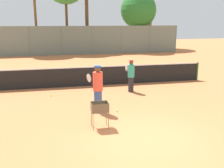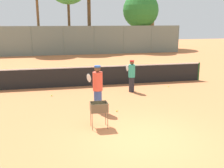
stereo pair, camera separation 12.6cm
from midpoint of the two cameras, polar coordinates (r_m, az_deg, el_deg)
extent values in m
plane|color=#C67242|center=(8.06, 6.61, -11.91)|extent=(80.00, 80.00, 0.00)
cylinder|color=#26592D|center=(16.39, 17.85, 2.66)|extent=(0.10, 0.10, 1.07)
cube|color=black|center=(14.35, -2.57, 1.71)|extent=(11.61, 0.01, 1.01)
cube|color=white|center=(14.25, -2.59, 3.82)|extent=(11.61, 0.02, 0.06)
cylinder|color=slate|center=(27.65, -17.71, 8.86)|extent=(0.08, 0.08, 2.95)
cylinder|color=slate|center=(27.57, -11.06, 9.23)|extent=(0.08, 0.08, 2.95)
cylinder|color=slate|center=(27.86, -4.45, 9.48)|extent=(0.08, 0.08, 2.95)
cylinder|color=slate|center=(28.49, 1.96, 9.61)|extent=(0.08, 0.08, 2.95)
cylinder|color=slate|center=(29.46, 8.02, 9.62)|extent=(0.08, 0.08, 2.95)
cylinder|color=slate|center=(30.72, 13.64, 9.53)|extent=(0.08, 0.08, 2.95)
cube|color=slate|center=(27.67, -7.74, 9.38)|extent=(22.19, 0.01, 2.95)
cylinder|color=brown|center=(30.62, -5.58, 12.77)|extent=(0.39, 0.39, 6.09)
cylinder|color=brown|center=(30.77, 5.53, 10.28)|extent=(0.25, 0.25, 3.41)
sphere|color=#28722D|center=(30.74, 5.66, 15.70)|extent=(4.01, 4.01, 4.01)
cylinder|color=brown|center=(29.21, -16.34, 12.38)|extent=(0.26, 0.26, 6.21)
cylinder|color=brown|center=(34.72, 8.08, 13.20)|extent=(0.54, 0.54, 6.59)
cylinder|color=brown|center=(30.92, -9.92, 12.71)|extent=(0.29, 0.29, 6.17)
cylinder|color=#26262D|center=(13.06, 3.87, -0.09)|extent=(0.27, 0.27, 0.75)
cylinder|color=teal|center=(12.91, 3.92, 2.87)|extent=(0.33, 0.33, 0.62)
sphere|color=brown|center=(12.84, 3.94, 4.68)|extent=(0.20, 0.20, 0.20)
cylinder|color=red|center=(12.83, 3.95, 5.06)|extent=(0.21, 0.21, 0.05)
cylinder|color=black|center=(13.24, 3.21, 2.46)|extent=(0.06, 0.15, 0.27)
ellipsoid|color=silver|center=(13.35, 2.89, 3.52)|extent=(0.11, 0.40, 0.43)
cylinder|color=#334C8C|center=(10.18, -3.42, -3.74)|extent=(0.30, 0.30, 0.86)
cylinder|color=#E54C38|center=(9.97, -3.48, 0.59)|extent=(0.38, 0.38, 0.72)
sphere|color=brown|center=(9.88, -3.52, 3.28)|extent=(0.23, 0.23, 0.23)
cylinder|color=#2659B2|center=(9.86, -3.53, 3.84)|extent=(0.24, 0.24, 0.06)
cylinder|color=black|center=(10.29, -4.76, -0.04)|extent=(0.10, 0.14, 0.27)
ellipsoid|color=silver|center=(10.39, -5.41, 1.31)|extent=(0.22, 0.36, 0.43)
cylinder|color=brown|center=(8.54, -4.57, -8.26)|extent=(0.02, 0.02, 0.57)
cylinder|color=brown|center=(8.62, -1.18, -8.01)|extent=(0.02, 0.02, 0.57)
cylinder|color=brown|center=(8.88, -4.91, -7.41)|extent=(0.02, 0.02, 0.57)
cylinder|color=brown|center=(8.95, -1.65, -7.18)|extent=(0.02, 0.02, 0.57)
cube|color=brown|center=(8.64, -3.10, -5.92)|extent=(0.55, 0.40, 0.01)
cube|color=brown|center=(8.41, -2.88, -5.44)|extent=(0.55, 0.01, 0.30)
cube|color=brown|center=(8.79, -3.33, -4.61)|extent=(0.55, 0.01, 0.30)
cube|color=brown|center=(8.56, -4.93, -5.13)|extent=(0.01, 0.40, 0.30)
cube|color=brown|center=(8.65, -1.31, -4.89)|extent=(0.01, 0.40, 0.30)
sphere|color=#D1E54C|center=(8.61, -1.62, -5.71)|extent=(0.07, 0.07, 0.07)
sphere|color=#D1E54C|center=(8.58, -3.38, -5.79)|extent=(0.07, 0.07, 0.07)
sphere|color=#D1E54C|center=(8.72, -2.24, -5.09)|extent=(0.07, 0.07, 0.07)
sphere|color=#D1E54C|center=(8.50, -4.45, -6.01)|extent=(0.07, 0.07, 0.07)
sphere|color=#D1E54C|center=(8.53, -3.16, -5.91)|extent=(0.07, 0.07, 0.07)
sphere|color=#D1E54C|center=(8.63, -4.27, -5.32)|extent=(0.07, 0.07, 0.07)
sphere|color=#D1E54C|center=(8.67, -3.70, -5.59)|extent=(0.07, 0.07, 0.07)
sphere|color=#D1E54C|center=(8.70, -1.83, -5.51)|extent=(0.07, 0.07, 0.07)
sphere|color=#D1E54C|center=(8.68, -2.88, -5.57)|extent=(0.07, 0.07, 0.07)
sphere|color=#D1E54C|center=(12.66, -13.42, -2.48)|extent=(0.07, 0.07, 0.07)
sphere|color=#D1E54C|center=(10.29, 0.74, -5.85)|extent=(0.07, 0.07, 0.07)
sphere|color=#D1E54C|center=(14.39, 11.71, -0.46)|extent=(0.07, 0.07, 0.07)
cube|color=#B2B7BC|center=(30.55, -14.59, 7.52)|extent=(4.20, 1.70, 0.90)
cube|color=#33383D|center=(30.49, -15.06, 8.99)|extent=(2.20, 1.50, 0.70)
camera|label=1|loc=(0.06, -90.35, -0.08)|focal=42.00mm
camera|label=2|loc=(0.06, 89.65, 0.08)|focal=42.00mm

